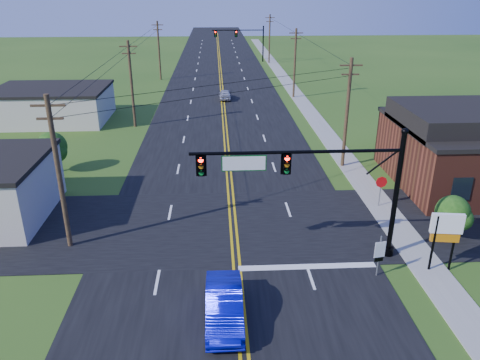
{
  "coord_description": "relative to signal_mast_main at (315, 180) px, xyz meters",
  "views": [
    {
      "loc": [
        -0.81,
        -14.37,
        14.22
      ],
      "look_at": [
        0.5,
        10.0,
        3.97
      ],
      "focal_mm": 35.0,
      "sensor_mm": 36.0,
      "label": 1
    }
  ],
  "objects": [
    {
      "name": "utility_pole_left_c",
      "position": [
        -13.84,
        54.0,
        -0.03
      ],
      "size": [
        1.8,
        0.28,
        9.0
      ],
      "color": "#322216",
      "rests_on": "ground"
    },
    {
      "name": "blue_car",
      "position": [
        -4.93,
        -5.09,
        -3.97
      ],
      "size": [
        1.65,
        4.74,
        1.56
      ],
      "primitive_type": "imported",
      "rotation": [
        0.0,
        0.0,
        0.0
      ],
      "color": "#080CB2",
      "rests_on": "ground"
    },
    {
      "name": "distant_car",
      "position": [
        -3.83,
        39.36,
        -4.09
      ],
      "size": [
        1.59,
        3.86,
        1.31
      ],
      "primitive_type": "imported",
      "rotation": [
        0.0,
        0.0,
        3.15
      ],
      "color": "silver",
      "rests_on": "ground"
    },
    {
      "name": "sidewalk",
      "position": [
        6.16,
        32.0,
        -4.71
      ],
      "size": [
        2.0,
        160.0,
        0.08
      ],
      "primitive_type": "cube",
      "color": "gray",
      "rests_on": "ground"
    },
    {
      "name": "tree_right_back",
      "position": [
        11.66,
        18.0,
        -2.15
      ],
      "size": [
        3.0,
        3.0,
        4.1
      ],
      "color": "#322216",
      "rests_on": "ground"
    },
    {
      "name": "utility_pole_right_c",
      "position": [
        5.46,
        70.0,
        -0.03
      ],
      "size": [
        1.8,
        0.28,
        9.0
      ],
      "color": "#322216",
      "rests_on": "ground"
    },
    {
      "name": "utility_pole_left_b",
      "position": [
        -13.84,
        27.0,
        -0.03
      ],
      "size": [
        1.8,
        0.28,
        9.0
      ],
      "color": "#322216",
      "rests_on": "ground"
    },
    {
      "name": "road_main",
      "position": [
        -4.34,
        42.0,
        -4.73
      ],
      "size": [
        16.0,
        220.0,
        0.04
      ],
      "primitive_type": "cube",
      "color": "black",
      "rests_on": "ground"
    },
    {
      "name": "utility_pole_right_b",
      "position": [
        5.46,
        40.0,
        -0.03
      ],
      "size": [
        1.8,
        0.28,
        9.0
      ],
      "color": "#322216",
      "rests_on": "ground"
    },
    {
      "name": "stop_sign",
      "position": [
        5.98,
        6.16,
        -3.13
      ],
      "size": [
        0.8,
        0.09,
        2.25
      ],
      "rotation": [
        0.0,
        0.0,
        0.0
      ],
      "color": "slate",
      "rests_on": "ground"
    },
    {
      "name": "road_cross",
      "position": [
        -4.34,
        4.0,
        -4.73
      ],
      "size": [
        70.0,
        10.0,
        0.04
      ],
      "primitive_type": "cube",
      "color": "black",
      "rests_on": "ground"
    },
    {
      "name": "pylon_sign",
      "position": [
        6.68,
        -1.64,
        -2.28
      ],
      "size": [
        1.66,
        0.45,
        3.38
      ],
      "rotation": [
        0.0,
        0.0,
        -0.13
      ],
      "color": "black",
      "rests_on": "ground"
    },
    {
      "name": "utility_pole_left_a",
      "position": [
        -13.84,
        2.0,
        -0.03
      ],
      "size": [
        1.8,
        0.28,
        9.0
      ],
      "color": "#322216",
      "rests_on": "ground"
    },
    {
      "name": "signal_mast_far",
      "position": [
        0.1,
        72.0,
        -0.2
      ],
      "size": [
        10.98,
        0.6,
        7.48
      ],
      "color": "black",
      "rests_on": "ground"
    },
    {
      "name": "utility_pole_right_a",
      "position": [
        5.46,
        14.0,
        -0.03
      ],
      "size": [
        1.8,
        0.28,
        9.0
      ],
      "color": "#322216",
      "rests_on": "ground"
    },
    {
      "name": "tree_left",
      "position": [
        -18.34,
        14.0,
        -2.59
      ],
      "size": [
        2.4,
        2.4,
        3.37
      ],
      "color": "#322216",
      "rests_on": "ground"
    },
    {
      "name": "shrub_corner",
      "position": [
        8.66,
        1.5,
        -2.9
      ],
      "size": [
        2.0,
        2.0,
        2.86
      ],
      "color": "#322216",
      "rests_on": "ground"
    },
    {
      "name": "route_sign",
      "position": [
        3.16,
        -2.02,
        -3.35
      ],
      "size": [
        0.6,
        0.15,
        2.4
      ],
      "rotation": [
        0.0,
        0.0,
        0.18
      ],
      "color": "slate",
      "rests_on": "ground"
    },
    {
      "name": "signal_mast_main",
      "position": [
        0.0,
        0.0,
        0.0
      ],
      "size": [
        11.3,
        0.6,
        7.48
      ],
      "color": "black",
      "rests_on": "ground"
    },
    {
      "name": "cream_bldg_far",
      "position": [
        -23.34,
        30.0,
        -2.89
      ],
      "size": [
        12.2,
        9.2,
        3.7
      ],
      "color": "beige",
      "rests_on": "ground"
    }
  ]
}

